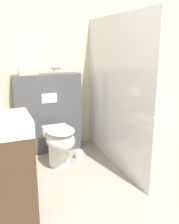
% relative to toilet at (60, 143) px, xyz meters
% --- Properties ---
extents(wall_back, '(8.00, 0.06, 2.50)m').
position_rel_toilet_xyz_m(wall_back, '(0.37, 0.72, 0.91)').
color(wall_back, beige).
rests_on(wall_back, ground_plane).
extents(partition_panel, '(0.99, 0.23, 1.19)m').
position_rel_toilet_xyz_m(partition_panel, '(-0.01, 0.56, 0.26)').
color(partition_panel, '#4C4C51').
rests_on(partition_panel, ground_plane).
extents(shower_glass, '(0.04, 1.75, 1.97)m').
position_rel_toilet_xyz_m(shower_glass, '(0.71, -0.19, 0.65)').
color(shower_glass, silver).
rests_on(shower_glass, ground_plane).
extents(toilet, '(0.37, 0.61, 0.55)m').
position_rel_toilet_xyz_m(toilet, '(0.00, 0.00, 0.00)').
color(toilet, white).
rests_on(toilet, ground_plane).
extents(sink_vanity, '(0.47, 0.51, 1.14)m').
position_rel_toilet_xyz_m(sink_vanity, '(-0.72, -0.80, 0.16)').
color(sink_vanity, '#473323').
rests_on(sink_vanity, ground_plane).
extents(hair_drier, '(0.16, 0.07, 0.13)m').
position_rel_toilet_xyz_m(hair_drier, '(0.14, 0.56, 0.95)').
color(hair_drier, '#B7B7BC').
rests_on(hair_drier, partition_panel).
extents(folded_towel, '(0.26, 0.13, 0.07)m').
position_rel_toilet_xyz_m(folded_towel, '(-0.27, 0.56, 0.89)').
color(folded_towel, beige).
rests_on(folded_towel, partition_panel).
extents(spare_toilet_roll, '(0.11, 0.11, 0.11)m').
position_rel_toilet_xyz_m(spare_toilet_roll, '(0.31, 0.12, -0.28)').
color(spare_toilet_roll, white).
rests_on(spare_toilet_roll, ground_plane).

